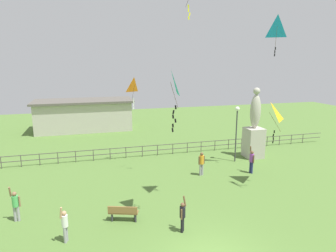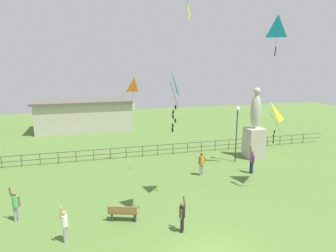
{
  "view_description": "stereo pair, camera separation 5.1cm",
  "coord_description": "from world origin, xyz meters",
  "px_view_note": "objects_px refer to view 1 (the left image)",
  "views": [
    {
      "loc": [
        -4.56,
        -9.69,
        7.91
      ],
      "look_at": [
        -0.19,
        6.22,
        4.31
      ],
      "focal_mm": 31.28,
      "sensor_mm": 36.0,
      "label": 1
    },
    {
      "loc": [
        -4.51,
        -9.71,
        7.91
      ],
      "look_at": [
        -0.19,
        6.22,
        4.31
      ],
      "focal_mm": 31.28,
      "sensor_mm": 36.0,
      "label": 2
    }
  ],
  "objects_px": {
    "person_3": "(202,162)",
    "person_1": "(15,204)",
    "lamppost": "(237,122)",
    "kite_5": "(277,27)",
    "kite_2": "(270,113)",
    "person_0": "(183,215)",
    "person_4": "(65,224)",
    "kite_3": "(134,86)",
    "kite_1": "(171,84)",
    "statue_monument": "(254,133)",
    "park_bench": "(123,213)",
    "person_2": "(252,160)"
  },
  "relations": [
    {
      "from": "person_3",
      "to": "person_1",
      "type": "bearing_deg",
      "value": -163.81
    },
    {
      "from": "lamppost",
      "to": "kite_5",
      "type": "bearing_deg",
      "value": -67.33
    },
    {
      "from": "person_1",
      "to": "kite_2",
      "type": "distance_m",
      "value": 15.4
    },
    {
      "from": "lamppost",
      "to": "person_0",
      "type": "bearing_deg",
      "value": -130.54
    },
    {
      "from": "person_3",
      "to": "person_4",
      "type": "xyz_separation_m",
      "value": [
        -8.83,
        -5.82,
        -0.09
      ]
    },
    {
      "from": "person_1",
      "to": "kite_3",
      "type": "xyz_separation_m",
      "value": [
        7.26,
        7.03,
        5.23
      ]
    },
    {
      "from": "person_4",
      "to": "kite_1",
      "type": "bearing_deg",
      "value": 8.84
    },
    {
      "from": "person_3",
      "to": "kite_1",
      "type": "height_order",
      "value": "kite_1"
    },
    {
      "from": "person_3",
      "to": "kite_1",
      "type": "xyz_separation_m",
      "value": [
        -3.72,
        -5.03,
        5.92
      ]
    },
    {
      "from": "person_3",
      "to": "person_4",
      "type": "bearing_deg",
      "value": -146.59
    },
    {
      "from": "kite_2",
      "to": "kite_3",
      "type": "xyz_separation_m",
      "value": [
        -7.65,
        6.18,
        1.43
      ]
    },
    {
      "from": "statue_monument",
      "to": "kite_3",
      "type": "xyz_separation_m",
      "value": [
        -9.86,
        1.03,
        4.08
      ]
    },
    {
      "from": "person_3",
      "to": "person_0",
      "type": "bearing_deg",
      "value": -118.72
    },
    {
      "from": "kite_2",
      "to": "person_4",
      "type": "bearing_deg",
      "value": -164.76
    },
    {
      "from": "person_1",
      "to": "kite_5",
      "type": "relative_size",
      "value": 0.7
    },
    {
      "from": "person_0",
      "to": "person_4",
      "type": "height_order",
      "value": "person_4"
    },
    {
      "from": "statue_monument",
      "to": "person_0",
      "type": "distance_m",
      "value": 13.1
    },
    {
      "from": "person_1",
      "to": "kite_2",
      "type": "relative_size",
      "value": 0.74
    },
    {
      "from": "kite_3",
      "to": "person_0",
      "type": "bearing_deg",
      "value": -86.83
    },
    {
      "from": "statue_monument",
      "to": "person_3",
      "type": "bearing_deg",
      "value": -154.87
    },
    {
      "from": "kite_2",
      "to": "kite_3",
      "type": "height_order",
      "value": "kite_3"
    },
    {
      "from": "park_bench",
      "to": "kite_2",
      "type": "height_order",
      "value": "kite_2"
    },
    {
      "from": "person_2",
      "to": "person_4",
      "type": "height_order",
      "value": "person_2"
    },
    {
      "from": "kite_2",
      "to": "kite_1",
      "type": "bearing_deg",
      "value": -160.48
    },
    {
      "from": "person_1",
      "to": "lamppost",
      "type": "bearing_deg",
      "value": 19.63
    },
    {
      "from": "kite_3",
      "to": "statue_monument",
      "type": "bearing_deg",
      "value": -5.94
    },
    {
      "from": "person_1",
      "to": "kite_5",
      "type": "xyz_separation_m",
      "value": [
        16.25,
        2.68,
        9.28
      ]
    },
    {
      "from": "lamppost",
      "to": "person_0",
      "type": "distance_m",
      "value": 11.48
    },
    {
      "from": "lamppost",
      "to": "kite_2",
      "type": "distance_m",
      "value": 4.78
    },
    {
      "from": "person_2",
      "to": "kite_3",
      "type": "height_order",
      "value": "kite_3"
    },
    {
      "from": "person_3",
      "to": "kite_5",
      "type": "distance_m",
      "value": 10.48
    },
    {
      "from": "person_0",
      "to": "kite_1",
      "type": "relative_size",
      "value": 0.58
    },
    {
      "from": "person_3",
      "to": "kite_1",
      "type": "relative_size",
      "value": 0.56
    },
    {
      "from": "person_1",
      "to": "person_4",
      "type": "distance_m",
      "value": 3.57
    },
    {
      "from": "person_1",
      "to": "person_3",
      "type": "distance_m",
      "value": 11.81
    },
    {
      "from": "person_0",
      "to": "kite_1",
      "type": "bearing_deg",
      "value": 97.94
    },
    {
      "from": "park_bench",
      "to": "person_4",
      "type": "bearing_deg",
      "value": -157.79
    },
    {
      "from": "person_2",
      "to": "kite_2",
      "type": "bearing_deg",
      "value": -93.29
    },
    {
      "from": "lamppost",
      "to": "person_2",
      "type": "distance_m",
      "value": 3.5
    },
    {
      "from": "person_4",
      "to": "statue_monument",
      "type": "bearing_deg",
      "value": 30.3
    },
    {
      "from": "kite_1",
      "to": "person_1",
      "type": "bearing_deg",
      "value": 167.17
    },
    {
      "from": "kite_2",
      "to": "kite_5",
      "type": "distance_m",
      "value": 5.93
    },
    {
      "from": "person_0",
      "to": "person_3",
      "type": "relative_size",
      "value": 1.03
    },
    {
      "from": "statue_monument",
      "to": "person_1",
      "type": "relative_size",
      "value": 3.15
    },
    {
      "from": "person_0",
      "to": "person_1",
      "type": "height_order",
      "value": "person_1"
    },
    {
      "from": "park_bench",
      "to": "kite_3",
      "type": "height_order",
      "value": "kite_3"
    },
    {
      "from": "statue_monument",
      "to": "kite_5",
      "type": "bearing_deg",
      "value": -104.54
    },
    {
      "from": "person_4",
      "to": "kite_2",
      "type": "xyz_separation_m",
      "value": [
        12.39,
        3.38,
        3.85
      ]
    },
    {
      "from": "kite_3",
      "to": "person_4",
      "type": "bearing_deg",
      "value": -116.38
    },
    {
      "from": "person_0",
      "to": "person_1",
      "type": "xyz_separation_m",
      "value": [
        -7.82,
        3.14,
        0.06
      ]
    }
  ]
}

